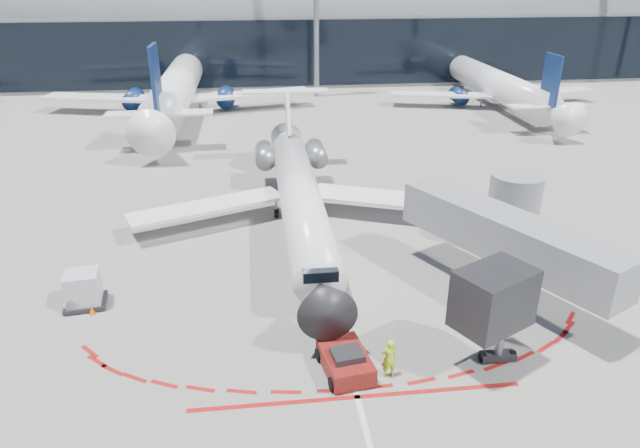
{
  "coord_description": "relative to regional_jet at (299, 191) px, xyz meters",
  "views": [
    {
      "loc": [
        -3.73,
        -29.76,
        16.39
      ],
      "look_at": [
        -0.04,
        1.41,
        2.08
      ],
      "focal_mm": 32.0,
      "sensor_mm": 36.0,
      "label": 1
    }
  ],
  "objects": [
    {
      "name": "ground",
      "position": [
        0.92,
        -6.21,
        -2.4
      ],
      "size": [
        260.0,
        260.0,
        0.0
      ],
      "primitive_type": "plane",
      "color": "slate",
      "rests_on": "ground"
    },
    {
      "name": "safety_cone_left",
      "position": [
        -11.53,
        -10.03,
        -2.16
      ],
      "size": [
        0.34,
        0.34,
        0.47
      ],
      "primitive_type": "cone",
      "color": "#FD5005",
      "rests_on": "ground"
    },
    {
      "name": "apron_stop_bar",
      "position": [
        0.92,
        -17.71,
        -2.39
      ],
      "size": [
        14.0,
        0.25,
        0.01
      ],
      "primitive_type": "cube",
      "color": "maroon",
      "rests_on": "ground"
    },
    {
      "name": "uld_container",
      "position": [
        -12.05,
        -9.12,
        -1.43
      ],
      "size": [
        2.28,
        2.01,
        1.95
      ],
      "rotation": [
        0.0,
        0.0,
        0.13
      ],
      "color": "black",
      "rests_on": "ground"
    },
    {
      "name": "jet_bridge",
      "position": [
        10.71,
        -9.22,
        0.61
      ],
      "size": [
        10.03,
        15.2,
        4.9
      ],
      "color": "gray",
      "rests_on": "ground"
    },
    {
      "name": "regional_jet",
      "position": [
        0.0,
        0.0,
        0.0
      ],
      "size": [
        23.25,
        28.67,
        7.18
      ],
      "color": "white",
      "rests_on": "ground"
    },
    {
      "name": "pushback_tug",
      "position": [
        0.68,
        -15.99,
        -1.85
      ],
      "size": [
        2.44,
        4.86,
        1.24
      ],
      "rotation": [
        0.0,
        0.0,
        0.16
      ],
      "color": "#5D0E0D",
      "rests_on": "ground"
    },
    {
      "name": "bg_airliner_2",
      "position": [
        27.87,
        33.82,
        2.69
      ],
      "size": [
        31.44,
        33.29,
        10.17
      ],
      "primitive_type": null,
      "color": "white",
      "rests_on": "ground"
    },
    {
      "name": "apron_centerline",
      "position": [
        0.92,
        -4.21,
        -2.39
      ],
      "size": [
        0.25,
        40.0,
        0.01
      ],
      "primitive_type": "cube",
      "color": "silver",
      "rests_on": "ground"
    },
    {
      "name": "terminal_building",
      "position": [
        0.92,
        58.76,
        6.12
      ],
      "size": [
        150.0,
        24.15,
        24.0
      ],
      "color": "gray",
      "rests_on": "ground"
    },
    {
      "name": "ramp_worker",
      "position": [
        2.49,
        -16.53,
        -1.45
      ],
      "size": [
        0.7,
        0.47,
        1.9
      ],
      "primitive_type": "imported",
      "rotation": [
        0.0,
        0.0,
        3.16
      ],
      "color": "#B9ED19",
      "rests_on": "ground"
    },
    {
      "name": "bg_airliner_1",
      "position": [
        -11.66,
        35.39,
        3.73
      ],
      "size": [
        37.86,
        40.08,
        12.25
      ],
      "primitive_type": null,
      "color": "white",
      "rests_on": "ground"
    }
  ]
}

